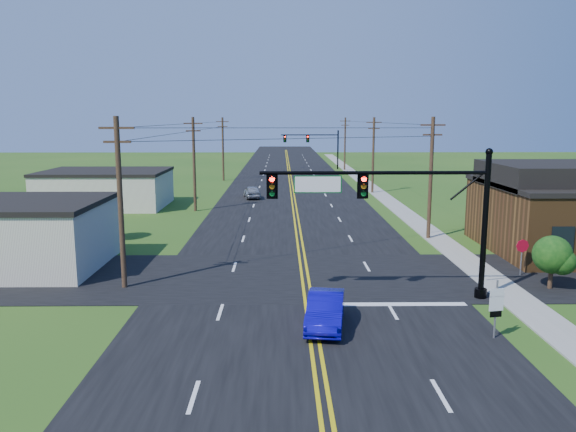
{
  "coord_description": "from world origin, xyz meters",
  "views": [
    {
      "loc": [
        -1.16,
        -18.82,
        8.89
      ],
      "look_at": [
        -0.81,
        10.0,
        3.85
      ],
      "focal_mm": 35.0,
      "sensor_mm": 36.0,
      "label": 1
    }
  ],
  "objects_px": {
    "signal_mast_main": "(394,205)",
    "route_sign": "(496,305)",
    "signal_mast_far": "(313,143)",
    "stop_sign": "(522,250)",
    "blue_car": "(325,311)"
  },
  "relations": [
    {
      "from": "signal_mast_far",
      "to": "route_sign",
      "type": "xyz_separation_m",
      "value": [
        3.08,
        -77.25,
        -3.1
      ]
    },
    {
      "from": "blue_car",
      "to": "route_sign",
      "type": "bearing_deg",
      "value": -4.46
    },
    {
      "from": "signal_mast_main",
      "to": "signal_mast_far",
      "type": "height_order",
      "value": "same"
    },
    {
      "from": "stop_sign",
      "to": "signal_mast_far",
      "type": "bearing_deg",
      "value": 90.94
    },
    {
      "from": "route_sign",
      "to": "stop_sign",
      "type": "relative_size",
      "value": 1.16
    },
    {
      "from": "signal_mast_main",
      "to": "route_sign",
      "type": "height_order",
      "value": "signal_mast_main"
    },
    {
      "from": "signal_mast_far",
      "to": "blue_car",
      "type": "relative_size",
      "value": 2.52
    },
    {
      "from": "signal_mast_main",
      "to": "route_sign",
      "type": "bearing_deg",
      "value": -58.83
    },
    {
      "from": "signal_mast_main",
      "to": "signal_mast_far",
      "type": "bearing_deg",
      "value": 89.92
    },
    {
      "from": "route_sign",
      "to": "signal_mast_main",
      "type": "bearing_deg",
      "value": 110.82
    },
    {
      "from": "signal_mast_far",
      "to": "stop_sign",
      "type": "distance_m",
      "value": 68.56
    },
    {
      "from": "route_sign",
      "to": "stop_sign",
      "type": "distance_m",
      "value": 10.49
    },
    {
      "from": "signal_mast_far",
      "to": "route_sign",
      "type": "bearing_deg",
      "value": -87.72
    },
    {
      "from": "signal_mast_far",
      "to": "route_sign",
      "type": "height_order",
      "value": "signal_mast_far"
    },
    {
      "from": "signal_mast_main",
      "to": "blue_car",
      "type": "height_order",
      "value": "signal_mast_main"
    }
  ]
}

